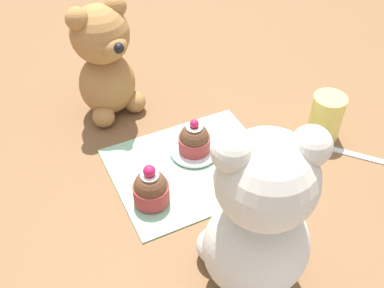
% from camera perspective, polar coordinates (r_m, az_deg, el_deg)
% --- Properties ---
extents(ground_plane, '(4.00, 4.00, 0.00)m').
position_cam_1_polar(ground_plane, '(0.79, 0.00, -3.00)').
color(ground_plane, brown).
extents(knitted_placemat, '(0.27, 0.22, 0.01)m').
position_cam_1_polar(knitted_placemat, '(0.79, 0.00, -2.85)').
color(knitted_placemat, '#8EBC99').
rests_on(knitted_placemat, ground_plane).
extents(teddy_bear_cream, '(0.17, 0.16, 0.27)m').
position_cam_1_polar(teddy_bear_cream, '(0.56, 8.48, -9.57)').
color(teddy_bear_cream, beige).
rests_on(teddy_bear_cream, ground_plane).
extents(teddy_bear_tan, '(0.13, 0.13, 0.23)m').
position_cam_1_polar(teddy_bear_tan, '(0.86, -11.00, 10.24)').
color(teddy_bear_tan, '#A3703D').
rests_on(teddy_bear_tan, ground_plane).
extents(cupcake_near_cream_bear, '(0.06, 0.06, 0.08)m').
position_cam_1_polar(cupcake_near_cream_bear, '(0.71, -5.25, -5.64)').
color(cupcake_near_cream_bear, '#993333').
rests_on(cupcake_near_cream_bear, knitted_placemat).
extents(saucer_plate, '(0.09, 0.09, 0.01)m').
position_cam_1_polar(saucer_plate, '(0.81, 0.28, -0.78)').
color(saucer_plate, silver).
rests_on(saucer_plate, knitted_placemat).
extents(cupcake_near_tan_bear, '(0.06, 0.06, 0.07)m').
position_cam_1_polar(cupcake_near_tan_bear, '(0.79, 0.29, 0.58)').
color(cupcake_near_tan_bear, '#993333').
rests_on(cupcake_near_tan_bear, saucer_plate).
extents(juice_glass, '(0.06, 0.06, 0.09)m').
position_cam_1_polar(juice_glass, '(0.86, 16.63, 3.31)').
color(juice_glass, '#EADB66').
rests_on(juice_glass, ground_plane).
extents(teaspoon, '(0.08, 0.09, 0.01)m').
position_cam_1_polar(teaspoon, '(0.86, 19.86, -1.21)').
color(teaspoon, silver).
rests_on(teaspoon, ground_plane).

